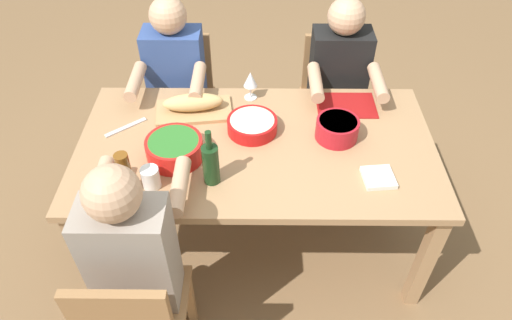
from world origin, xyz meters
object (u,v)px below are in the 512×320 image
object	(u,v)px
cup_far_right	(151,178)
bread_loaf	(193,102)
chair_far_right	(136,319)
diner_far_right	(135,251)
serving_bowl_greens	(174,148)
beer_bottle	(125,174)
cutting_board	(194,111)
dining_table	(256,156)
wine_glass	(250,80)
chair_near_left	(331,93)
serving_bowl_salad	(337,128)
napkin_stack	(378,178)
serving_bowl_pasta	(252,124)
diner_near_right	(175,81)
chair_near_right	(183,92)
diner_near_left	(338,81)
wine_bottle	(211,163)

from	to	relation	value
cup_far_right	bread_loaf	bearing A→B (deg)	-103.66
chair_far_right	diner_far_right	distance (m)	0.28
serving_bowl_greens	beer_bottle	bearing A→B (deg)	51.60
chair_far_right	bread_loaf	world-z (taller)	same
cutting_board	diner_far_right	bearing A→B (deg)	79.91
dining_table	bread_loaf	xyz separation A→B (m)	(0.34, -0.26, 0.15)
serving_bowl_greens	wine_glass	world-z (taller)	wine_glass
cup_far_right	chair_near_left	bearing A→B (deg)	-131.30
dining_table	serving_bowl_salad	xyz separation A→B (m)	(-0.40, -0.06, 0.14)
diner_far_right	napkin_stack	distance (m)	1.12
serving_bowl_pasta	chair_near_left	bearing A→B (deg)	-126.19
diner_near_right	chair_near_right	bearing A→B (deg)	-90.00
chair_near_right	napkin_stack	size ratio (longest dim) A/B	6.07
serving_bowl_salad	serving_bowl_pasta	size ratio (longest dim) A/B	0.84
dining_table	chair_far_right	xyz separation A→B (m)	(0.49, 0.80, -0.18)
serving_bowl_greens	cup_far_right	world-z (taller)	serving_bowl_greens
diner_far_right	cutting_board	size ratio (longest dim) A/B	3.00
cutting_board	serving_bowl_salad	bearing A→B (deg)	164.99
bread_loaf	serving_bowl_greens	bearing A→B (deg)	81.72
serving_bowl_salad	beer_bottle	size ratio (longest dim) A/B	0.97
cutting_board	bread_loaf	size ratio (longest dim) A/B	1.25
chair_near_left	napkin_stack	size ratio (longest dim) A/B	6.07
wine_glass	diner_far_right	bearing A→B (deg)	65.59
diner_far_right	serving_bowl_pasta	xyz separation A→B (m)	(-0.47, -0.72, 0.08)
chair_near_left	napkin_stack	xyz separation A→B (m)	(-0.07, 1.04, 0.27)
chair_near_left	serving_bowl_greens	world-z (taller)	chair_near_left
serving_bowl_salad	serving_bowl_greens	size ratio (longest dim) A/B	0.79
dining_table	cup_far_right	xyz separation A→B (m)	(0.47, 0.29, 0.13)
diner_near_left	diner_far_right	size ratio (longest dim) A/B	1.00
beer_bottle	dining_table	bearing A→B (deg)	-150.22
serving_bowl_pasta	beer_bottle	xyz separation A→B (m)	(0.54, 0.43, 0.07)
bread_loaf	diner_near_right	bearing A→B (deg)	-66.79
chair_near_left	diner_near_right	distance (m)	1.02
serving_bowl_pasta	beer_bottle	distance (m)	0.69
chair_near_right	wine_bottle	xyz separation A→B (m)	(-0.29, 1.05, 0.37)
chair_far_right	cup_far_right	distance (m)	0.60
diner_near_left	beer_bottle	size ratio (longest dim) A/B	5.45
diner_far_right	serving_bowl_pasta	bearing A→B (deg)	-123.15
chair_far_right	dining_table	bearing A→B (deg)	-121.49
chair_far_right	diner_far_right	world-z (taller)	diner_far_right
dining_table	napkin_stack	xyz separation A→B (m)	(-0.56, 0.24, 0.09)
diner_far_right	cutting_board	world-z (taller)	diner_far_right
chair_near_left	cup_far_right	world-z (taller)	chair_near_left
diner_near_left	diner_near_right	size ratio (longest dim) A/B	1.00
serving_bowl_greens	wine_bottle	xyz separation A→B (m)	(-0.19, 0.15, 0.05)
serving_bowl_pasta	wine_glass	xyz separation A→B (m)	(0.01, -0.29, 0.07)
diner_near_left	chair_far_right	xyz separation A→B (m)	(0.98, 1.42, -0.21)
cutting_board	chair_far_right	bearing A→B (deg)	81.63
serving_bowl_salad	bread_loaf	xyz separation A→B (m)	(0.74, -0.20, 0.00)
wine_glass	cup_far_right	world-z (taller)	wine_glass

